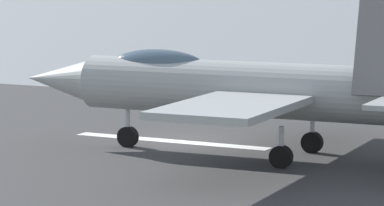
# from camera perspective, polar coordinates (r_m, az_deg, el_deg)

# --- Properties ---
(ground_plane) EXTENTS (400.00, 400.00, 0.00)m
(ground_plane) POSITION_cam_1_polar(r_m,az_deg,el_deg) (41.58, -0.81, -2.03)
(ground_plane) COLOR slate
(runway_strip) EXTENTS (240.00, 26.00, 0.02)m
(runway_strip) POSITION_cam_1_polar(r_m,az_deg,el_deg) (41.57, -0.78, -2.01)
(runway_strip) COLOR #343433
(runway_strip) RESTS_ON ground
(fighter_jet) EXTENTS (16.69, 13.84, 5.63)m
(fighter_jet) POSITION_cam_1_polar(r_m,az_deg,el_deg) (38.24, 2.90, 0.83)
(fighter_jet) COLOR #959896
(fighter_jet) RESTS_ON ground
(crew_person) EXTENTS (0.43, 0.65, 1.61)m
(crew_person) POSITION_cam_1_polar(r_m,az_deg,el_deg) (55.58, -5.35, 1.16)
(crew_person) COLOR #1E2338
(crew_person) RESTS_ON ground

